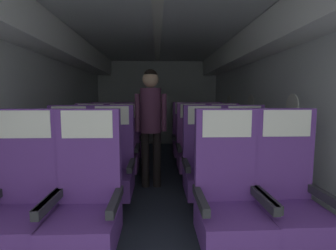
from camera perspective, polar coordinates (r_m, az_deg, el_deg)
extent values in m
cube|color=#2D3342|center=(3.67, -2.25, -13.57)|extent=(3.37, 6.78, 0.02)
cube|color=silver|center=(3.80, -27.09, 3.62)|extent=(0.08, 6.38, 2.21)
cube|color=silver|center=(3.80, 22.40, 3.84)|extent=(0.08, 6.38, 2.21)
cube|color=silver|center=(3.58, -2.42, 22.03)|extent=(3.25, 6.38, 0.06)
cube|color=#B6BBBB|center=(6.66, -2.39, 5.14)|extent=(3.25, 0.06, 2.21)
cube|color=white|center=(3.78, -24.53, 17.22)|extent=(0.37, 6.12, 0.36)
cube|color=white|center=(3.78, 19.72, 17.40)|extent=(0.37, 6.12, 0.36)
cube|color=white|center=(3.57, -2.42, 21.41)|extent=(0.12, 5.74, 0.02)
cylinder|color=white|center=(3.21, 26.47, 4.09)|extent=(0.01, 0.26, 0.26)
cylinder|color=white|center=(4.37, 18.38, 4.82)|extent=(0.01, 0.26, 0.26)
cylinder|color=white|center=(5.58, 13.72, 5.20)|extent=(0.01, 0.26, 0.26)
cube|color=#5B3384|center=(2.12, -30.92, -19.80)|extent=(0.45, 0.52, 0.22)
cube|color=#5B3384|center=(2.15, -28.91, -6.20)|extent=(0.45, 0.09, 0.71)
cube|color=#28282D|center=(1.95, -25.40, -15.37)|extent=(0.05, 0.44, 0.06)
cube|color=silver|center=(2.07, -29.89, 0.12)|extent=(0.36, 0.01, 0.20)
cube|color=#5B3384|center=(1.94, -18.62, -21.67)|extent=(0.45, 0.52, 0.22)
cube|color=#5B3384|center=(1.97, -17.37, -6.75)|extent=(0.45, 0.09, 0.71)
cube|color=#28282D|center=(1.81, -11.92, -16.57)|extent=(0.05, 0.44, 0.06)
cube|color=#28282D|center=(1.93, -25.31, -15.59)|extent=(0.05, 0.44, 0.06)
cube|color=silver|center=(1.89, -18.01, 0.14)|extent=(0.36, 0.01, 0.20)
cube|color=#5B3384|center=(2.12, 26.74, -19.51)|extent=(0.45, 0.52, 0.22)
cube|color=#5B3384|center=(2.15, 24.59, -5.96)|extent=(0.45, 0.09, 0.71)
cube|color=#28282D|center=(2.16, 32.23, -13.61)|extent=(0.05, 0.44, 0.06)
cube|color=#28282D|center=(1.95, 21.23, -15.15)|extent=(0.05, 0.44, 0.06)
cube|color=silver|center=(2.07, 25.53, 0.36)|extent=(0.36, 0.01, 0.20)
cube|color=#5B3384|center=(1.94, 14.17, -21.52)|extent=(0.45, 0.52, 0.22)
cube|color=#5B3384|center=(1.97, 12.77, -6.61)|extent=(0.45, 0.09, 0.71)
cube|color=#28282D|center=(1.93, 20.79, -15.37)|extent=(0.05, 0.44, 0.06)
cube|color=#28282D|center=(1.81, 7.43, -16.48)|extent=(0.05, 0.44, 0.06)
cube|color=silver|center=(1.89, 13.35, 0.28)|extent=(0.36, 0.01, 0.20)
cube|color=#38383D|center=(2.94, -21.99, -16.64)|extent=(0.16, 0.19, 0.22)
cube|color=#5B3384|center=(2.86, -22.17, -12.53)|extent=(0.45, 0.52, 0.22)
cube|color=#5B3384|center=(2.95, -21.16, -2.64)|extent=(0.45, 0.09, 0.71)
cube|color=#28282D|center=(2.74, -18.00, -8.82)|extent=(0.05, 0.44, 0.06)
cube|color=#28282D|center=(2.89, -26.47, -8.41)|extent=(0.05, 0.44, 0.06)
cube|color=silver|center=(2.88, -21.67, 2.01)|extent=(0.36, 0.01, 0.20)
cube|color=#38383D|center=(2.84, -12.80, -17.16)|extent=(0.16, 0.19, 0.22)
cube|color=#5B3384|center=(2.76, -12.91, -12.92)|extent=(0.45, 0.52, 0.22)
cube|color=#5B3384|center=(2.85, -12.37, -2.65)|extent=(0.45, 0.09, 0.71)
cube|color=#28282D|center=(2.67, -8.35, -8.96)|extent=(0.05, 0.44, 0.06)
cube|color=#28282D|center=(2.75, -17.54, -8.75)|extent=(0.05, 0.44, 0.06)
cube|color=silver|center=(2.78, -12.66, 2.16)|extent=(0.36, 0.01, 0.20)
cube|color=#38383D|center=(2.95, 17.54, -16.38)|extent=(0.16, 0.19, 0.22)
cube|color=#5B3384|center=(2.87, 17.69, -12.28)|extent=(0.45, 0.52, 0.22)
cube|color=#5B3384|center=(2.96, 16.58, -2.44)|extent=(0.45, 0.09, 0.71)
cube|color=#28282D|center=(2.90, 21.92, -8.13)|extent=(0.05, 0.44, 0.06)
cube|color=#28282D|center=(2.75, 13.51, -8.62)|extent=(0.05, 0.44, 0.06)
cube|color=silver|center=(2.89, 17.06, 2.19)|extent=(0.36, 0.01, 0.20)
cube|color=#38383D|center=(2.84, 8.65, -17.12)|extent=(0.16, 0.19, 0.22)
cube|color=#5B3384|center=(2.75, 8.73, -12.87)|extent=(0.45, 0.52, 0.22)
cube|color=#5B3384|center=(2.85, 8.06, -2.59)|extent=(0.45, 0.09, 0.71)
cube|color=#28282D|center=(2.75, 13.32, -8.64)|extent=(0.05, 0.44, 0.06)
cube|color=#28282D|center=(2.66, 4.13, -8.96)|extent=(0.05, 0.44, 0.06)
cube|color=silver|center=(2.77, 8.32, 2.24)|extent=(0.36, 0.01, 0.20)
cube|color=#38383D|center=(3.77, -17.39, -11.34)|extent=(0.16, 0.19, 0.22)
cube|color=#753D8E|center=(3.71, -17.50, -8.07)|extent=(0.45, 0.52, 0.22)
cube|color=#753D8E|center=(3.83, -16.91, -0.53)|extent=(0.45, 0.09, 0.71)
cube|color=#28282D|center=(3.62, -14.25, -5.07)|extent=(0.05, 0.44, 0.06)
cube|color=#28282D|center=(3.73, -20.85, -4.95)|extent=(0.05, 0.44, 0.06)
cube|color=silver|center=(3.76, -17.22, 3.06)|extent=(0.36, 0.01, 0.20)
cube|color=#38383D|center=(3.68, -10.37, -11.59)|extent=(0.16, 0.19, 0.22)
cube|color=#753D8E|center=(3.62, -10.44, -8.23)|extent=(0.45, 0.52, 0.22)
cube|color=#753D8E|center=(3.74, -10.13, -0.51)|extent=(0.45, 0.09, 0.71)
cube|color=#28282D|center=(3.55, -7.00, -5.13)|extent=(0.05, 0.44, 0.06)
cube|color=#28282D|center=(3.61, -13.94, -5.07)|extent=(0.05, 0.44, 0.06)
cube|color=silver|center=(3.67, -10.30, 3.17)|extent=(0.36, 0.01, 0.20)
cube|color=#38383D|center=(3.77, 12.93, -11.21)|extent=(0.16, 0.19, 0.22)
cube|color=#753D8E|center=(3.71, 13.01, -7.93)|extent=(0.45, 0.52, 0.22)
cube|color=#753D8E|center=(3.83, 12.34, -0.41)|extent=(0.45, 0.09, 0.71)
cube|color=#28282D|center=(3.73, 16.33, -4.78)|extent=(0.05, 0.44, 0.06)
cube|color=#28282D|center=(3.61, 9.74, -4.97)|extent=(0.05, 0.44, 0.06)
cube|color=silver|center=(3.76, 12.62, 3.19)|extent=(0.36, 0.01, 0.20)
cube|color=#38383D|center=(3.68, 5.88, -11.54)|extent=(0.16, 0.19, 0.22)
cube|color=#753D8E|center=(3.61, 5.92, -8.18)|extent=(0.45, 0.52, 0.22)
cube|color=#753D8E|center=(3.74, 5.53, -0.45)|extent=(0.45, 0.09, 0.71)
cube|color=#28282D|center=(3.61, 9.40, -4.99)|extent=(0.05, 0.44, 0.06)
cube|color=#28282D|center=(3.54, 2.45, -5.11)|extent=(0.05, 0.44, 0.06)
cube|color=silver|center=(3.67, 5.68, 3.24)|extent=(0.36, 0.01, 0.20)
cube|color=#38383D|center=(4.60, -14.55, -8.06)|extent=(0.16, 0.19, 0.22)
cube|color=#753D8E|center=(4.55, -14.62, -5.34)|extent=(0.45, 0.52, 0.22)
cube|color=#753D8E|center=(4.69, -14.23, 0.75)|extent=(0.45, 0.09, 0.71)
cube|color=#28282D|center=(4.48, -11.96, -2.86)|extent=(0.05, 0.44, 0.06)
cube|color=#28282D|center=(4.57, -17.37, -2.82)|extent=(0.05, 0.44, 0.06)
cube|color=silver|center=(4.62, -14.44, 3.69)|extent=(0.36, 0.01, 0.20)
cube|color=#38383D|center=(4.54, -8.83, -8.11)|extent=(0.16, 0.19, 0.22)
cube|color=#753D8E|center=(4.49, -8.88, -5.36)|extent=(0.45, 0.52, 0.22)
cube|color=#753D8E|center=(4.64, -8.68, 0.80)|extent=(0.45, 0.09, 0.71)
cube|color=#28282D|center=(4.44, -6.12, -2.83)|extent=(0.05, 0.44, 0.06)
cube|color=#28282D|center=(4.49, -11.69, -2.82)|extent=(0.05, 0.44, 0.06)
cube|color=silver|center=(4.57, -8.80, 3.79)|extent=(0.36, 0.01, 0.20)
cube|color=#38383D|center=(4.62, 9.75, -7.88)|extent=(0.16, 0.19, 0.22)
cube|color=#753D8E|center=(4.57, 9.80, -5.18)|extent=(0.45, 0.52, 0.22)
cube|color=#753D8E|center=(4.71, 9.36, 0.88)|extent=(0.45, 0.09, 0.71)
cube|color=#28282D|center=(4.59, 12.52, -2.64)|extent=(0.05, 0.44, 0.06)
cube|color=#28282D|center=(4.50, 7.13, -2.72)|extent=(0.05, 0.44, 0.06)
cube|color=silver|center=(4.65, 9.54, 3.81)|extent=(0.36, 0.01, 0.20)
cube|color=#38383D|center=(4.54, 4.13, -8.05)|extent=(0.16, 0.19, 0.22)
cube|color=#753D8E|center=(4.49, 4.16, -5.30)|extent=(0.45, 0.52, 0.22)
cube|color=#753D8E|center=(4.64, 3.90, 0.86)|extent=(0.45, 0.09, 0.71)
cube|color=#28282D|center=(4.49, 6.95, -2.74)|extent=(0.05, 0.44, 0.06)
cube|color=#28282D|center=(4.44, 1.37, -2.79)|extent=(0.05, 0.44, 0.06)
cube|color=silver|center=(4.57, 3.99, 3.84)|extent=(0.36, 0.01, 0.20)
cylinder|color=black|center=(3.49, -5.20, -7.88)|extent=(0.11, 0.11, 0.76)
cylinder|color=black|center=(3.49, -2.55, -7.87)|extent=(0.11, 0.11, 0.76)
cylinder|color=#5B2D4C|center=(3.39, -3.96, 3.33)|extent=(0.28, 0.28, 0.60)
cylinder|color=#5B2D4C|center=(3.40, -7.00, 2.80)|extent=(0.07, 0.07, 0.51)
cylinder|color=#5B2D4C|center=(3.39, -0.92, 2.84)|extent=(0.07, 0.07, 0.51)
sphere|color=tan|center=(3.39, -4.02, 10.37)|extent=(0.22, 0.22, 0.22)
sphere|color=black|center=(3.40, -4.02, 11.10)|extent=(0.18, 0.18, 0.18)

